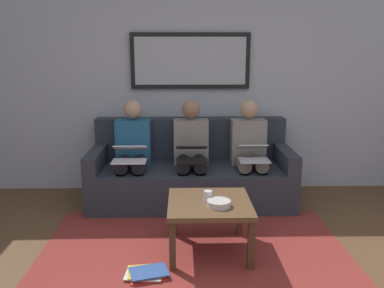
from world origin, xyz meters
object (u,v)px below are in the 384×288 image
object	(u,v)px
person_middle	(191,149)
person_right	(133,150)
laptop_silver	(253,153)
laptop_white	(130,154)
bowl	(219,203)
person_left	(249,149)
framed_mirror	(190,61)
laptop_black	(192,153)
coffee_table	(209,208)
cup	(208,196)
couch	(191,173)
magazine_stack	(147,273)

from	to	relation	value
person_middle	person_right	bearing A→B (deg)	0.00
laptop_silver	laptop_white	world-z (taller)	laptop_silver
bowl	person_left	size ratio (longest dim) A/B	0.17
bowl	framed_mirror	bearing A→B (deg)	-83.58
laptop_black	laptop_white	xyz separation A→B (m)	(0.64, -0.00, -0.00)
coffee_table	person_right	world-z (taller)	person_right
cup	bowl	bearing A→B (deg)	125.00
couch	person_right	bearing A→B (deg)	6.13
person_left	bowl	bearing A→B (deg)	70.43
coffee_table	laptop_white	size ratio (longest dim) A/B	1.93
coffee_table	magazine_stack	world-z (taller)	coffee_table
bowl	person_right	size ratio (longest dim) A/B	0.17
person_right	magazine_stack	distance (m)	1.67
laptop_black	person_right	distance (m)	0.68
coffee_table	couch	bearing A→B (deg)	-84.10
laptop_white	magazine_stack	xyz separation A→B (m)	(-0.27, 1.30, -0.60)
person_middle	magazine_stack	distance (m)	1.69
magazine_stack	bowl	bearing A→B (deg)	-153.67
person_left	laptop_white	size ratio (longest dim) A/B	3.21
coffee_table	laptop_silver	distance (m)	1.08
cup	magazine_stack	world-z (taller)	cup
coffee_table	person_right	xyz separation A→B (m)	(0.77, -1.15, 0.22)
laptop_white	magazine_stack	bearing A→B (deg)	101.65
couch	cup	size ratio (longest dim) A/B	24.44
laptop_white	couch	bearing A→B (deg)	-154.52
person_right	person_middle	bearing A→B (deg)	180.00
couch	coffee_table	distance (m)	1.23
coffee_table	laptop_black	xyz separation A→B (m)	(0.13, -0.91, 0.24)
couch	magazine_stack	world-z (taller)	couch
laptop_silver	person_right	xyz separation A→B (m)	(1.28, -0.24, -0.02)
laptop_silver	laptop_black	size ratio (longest dim) A/B	1.06
cup	couch	bearing A→B (deg)	-84.69
bowl	person_right	bearing A→B (deg)	-56.48
couch	cup	distance (m)	1.23
laptop_black	laptop_white	size ratio (longest dim) A/B	0.98
cup	laptop_black	bearing A→B (deg)	-82.88
laptop_white	person_right	bearing A→B (deg)	-90.00
framed_mirror	laptop_white	distance (m)	1.32
framed_mirror	laptop_silver	distance (m)	1.32
bowl	cup	bearing A→B (deg)	-55.00
cup	person_left	xyz separation A→B (m)	(-0.53, -1.14, 0.12)
laptop_silver	cup	bearing A→B (deg)	59.85
person_middle	laptop_black	xyz separation A→B (m)	(0.00, 0.24, 0.02)
couch	laptop_black	size ratio (longest dim) A/B	6.36
framed_mirror	person_right	world-z (taller)	framed_mirror
coffee_table	bowl	size ratio (longest dim) A/B	3.60
couch	cup	bearing A→B (deg)	95.31
framed_mirror	laptop_silver	world-z (taller)	framed_mirror
person_middle	person_right	xyz separation A→B (m)	(0.64, 0.00, 0.00)
laptop_silver	person_right	bearing A→B (deg)	-10.42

